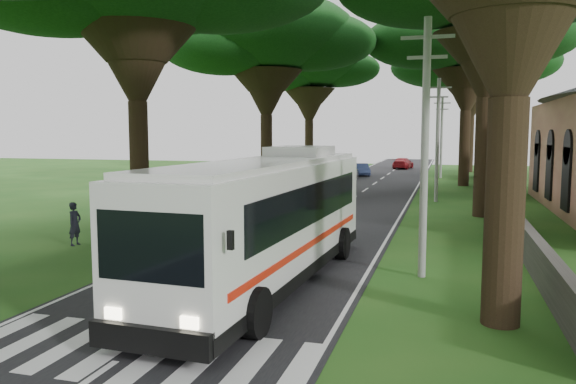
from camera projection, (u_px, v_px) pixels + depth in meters
ground at (175, 322)px, 13.47m from camera, size 140.00×140.00×0.00m
road at (350, 201)px, 37.37m from camera, size 8.00×120.00×0.04m
crosswalk at (130, 353)px, 11.56m from camera, size 8.00×3.00×0.01m
property_wall at (495, 198)px, 33.89m from camera, size 0.35×50.00×1.20m
pole_near at (425, 144)px, 17.26m from camera, size 1.60×0.24×8.00m
pole_mid at (438, 138)px, 36.38m from camera, size 1.60×0.24×8.00m
pole_far at (441, 136)px, 55.50m from camera, size 1.60×0.24×8.00m
tree_l_midb at (266, 36)px, 42.94m from camera, size 13.79×13.79×14.97m
tree_l_far at (309, 65)px, 60.44m from camera, size 12.42×12.42×14.59m
tree_r_midb at (468, 30)px, 46.38m from camera, size 15.25×15.25×16.33m
tree_r_far at (472, 58)px, 63.32m from camera, size 16.22×16.22×16.44m
coach_bus at (269, 218)px, 16.65m from camera, size 3.46×12.78×3.74m
distant_car_a at (350, 172)px, 54.57m from camera, size 2.06×4.18×1.37m
distant_car_b at (361, 170)px, 58.50m from camera, size 2.43×4.08×1.27m
distant_car_c at (403, 163)px, 69.83m from camera, size 2.53×4.89×1.36m
pedestrian at (75, 224)px, 22.54m from camera, size 0.45×0.66×1.75m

